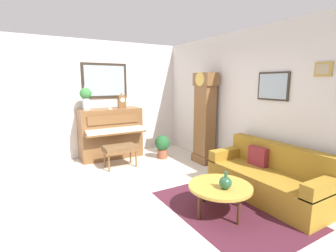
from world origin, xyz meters
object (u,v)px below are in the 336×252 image
piano_bench (120,149)px  grandfather_clock (204,121)px  flower_vase (86,96)px  piano (111,133)px  teacup (110,108)px  green_jug (225,183)px  mantel_clock (122,101)px  couch (269,178)px  potted_plant (162,145)px  coffee_table (220,187)px

piano_bench → grandfather_clock: 1.96m
flower_vase → grandfather_clock: bearing=57.3°
piano → flower_vase: bearing=-89.8°
piano → teacup: teacup is taller
piano → green_jug: piano is taller
mantel_clock → grandfather_clock: bearing=44.3°
couch → green_jug: 1.06m
piano → potted_plant: (0.71, 1.04, -0.28)m
grandfather_clock → teacup: (-1.30, -1.76, 0.25)m
mantel_clock → flower_vase: size_ratio=0.66×
piano_bench → mantel_clock: (-0.81, 0.36, 0.96)m
teacup → grandfather_clock: bearing=53.4°
piano_bench → couch: couch is taller
mantel_clock → couch: bearing=20.0°
couch → teacup: size_ratio=16.38×
piano → grandfather_clock: bearing=49.8°
flower_vase → teacup: (0.14, 0.49, -0.29)m
coffee_table → flower_vase: 3.67m
grandfather_clock → potted_plant: size_ratio=3.62×
coffee_table → teacup: (-3.19, -0.55, 0.84)m
potted_plant → piano_bench: bearing=-84.7°
mantel_clock → green_jug: 3.57m
piano → coffee_table: size_ratio=1.64×
piano → grandfather_clock: 2.27m
couch → potted_plant: (-2.64, -0.48, 0.01)m
piano → flower_vase: flower_vase is taller
piano → coffee_table: bearing=8.6°
mantel_clock → teacup: 0.41m
grandfather_clock → potted_plant: grandfather_clock is taller
grandfather_clock → couch: grandfather_clock is taller
green_jug → potted_plant: 2.81m
piano → green_jug: (3.46, 0.48, -0.11)m
piano_bench → potted_plant: bearing=95.3°
flower_vase → green_jug: size_ratio=2.42×
mantel_clock → flower_vase: bearing=-90.0°
coffee_table → green_jug: 0.17m
piano → grandfather_clock: (1.44, 1.71, 0.36)m
piano → potted_plant: piano is taller
couch → green_jug: bearing=-83.6°
piano_bench → green_jug: 2.70m
coffee_table → potted_plant: (-2.63, 0.53, -0.06)m
couch → piano: bearing=-155.5°
piano_bench → piano: bearing=175.9°
couch → potted_plant: bearing=-169.6°
piano_bench → grandfather_clock: size_ratio=0.34×
couch → mantel_clock: (-3.34, -1.22, 1.05)m
green_jug → coffee_table: bearing=169.4°
grandfather_clock → couch: bearing=-5.7°
green_jug → potted_plant: (-2.75, 0.56, -0.17)m
grandfather_clock → potted_plant: bearing=-137.6°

